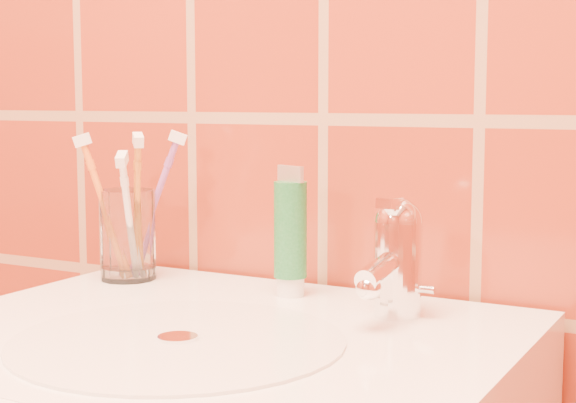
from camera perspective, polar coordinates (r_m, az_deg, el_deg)
The scene contains 7 objects.
glass_tumbler at distance 1.07m, azimuth -10.34°, elevation -2.13°, with size 0.07×0.07×0.11m, color white.
toothpaste_tube at distance 0.96m, azimuth 0.16°, elevation -2.21°, with size 0.04×0.04×0.14m.
faucet at distance 0.88m, azimuth 7.00°, elevation -3.35°, with size 0.05×0.11×0.12m.
toothbrush_0 at distance 1.04m, azimuth -9.74°, elevation -0.48°, with size 0.06×0.06×0.18m, color orange, non-canonical shape.
toothbrush_1 at distance 1.07m, azimuth -8.70°, elevation -0.27°, with size 0.08×0.05×0.18m, color #8D4CA4, non-canonical shape.
toothbrush_2 at distance 1.05m, azimuth -11.70°, elevation -0.47°, with size 0.06×0.06×0.18m, color orange, non-canonical shape.
toothbrush_3 at distance 1.03m, azimuth -10.24°, elevation -1.12°, with size 0.05×0.08×0.16m, color white, non-canonical shape.
Camera 1 is at (0.45, 0.29, 1.07)m, focal length 55.00 mm.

